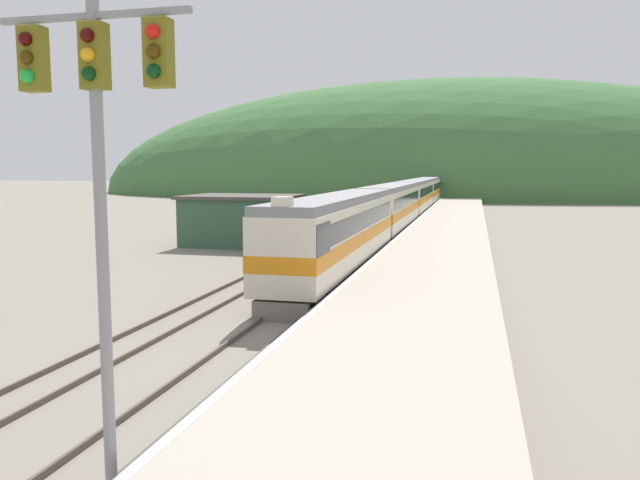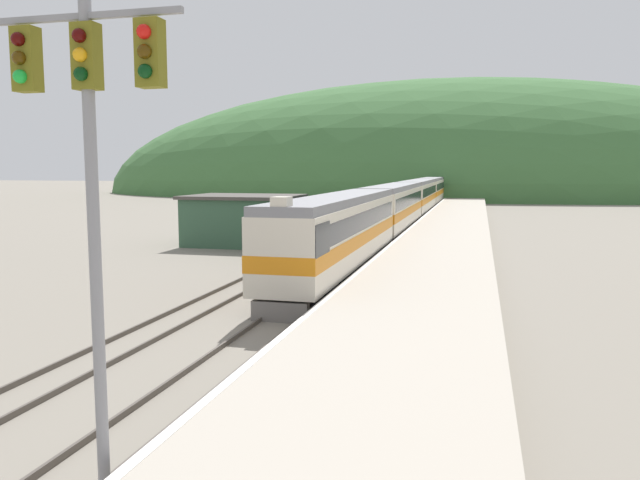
% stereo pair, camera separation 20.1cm
% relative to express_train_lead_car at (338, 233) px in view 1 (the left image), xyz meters
% --- Properties ---
extents(track_main, '(1.52, 180.00, 0.16)m').
position_rel_express_train_lead_car_xyz_m(track_main, '(0.00, 40.87, -2.29)').
color(track_main, '#4C443D').
rests_on(track_main, ground).
extents(track_siding, '(1.52, 180.00, 0.16)m').
position_rel_express_train_lead_car_xyz_m(track_siding, '(-3.91, 40.87, -2.29)').
color(track_siding, '#4C443D').
rests_on(track_siding, ground).
extents(platform, '(6.41, 140.00, 0.91)m').
position_rel_express_train_lead_car_xyz_m(platform, '(4.78, 20.87, -1.93)').
color(platform, '#ADA393').
rests_on(platform, ground).
extents(distant_hills, '(159.61, 71.83, 49.45)m').
position_rel_express_train_lead_car_xyz_m(distant_hills, '(0.00, 107.97, -2.37)').
color(distant_hills, '#3D6B38').
rests_on(distant_hills, ground).
extents(station_shed, '(8.27, 6.58, 3.75)m').
position_rel_express_train_lead_car_xyz_m(station_shed, '(-10.05, 12.12, -0.48)').
color(station_shed, '#385B42').
rests_on(station_shed, ground).
extents(express_train_lead_car, '(2.87, 20.88, 4.70)m').
position_rel_express_train_lead_car_xyz_m(express_train_lead_car, '(0.00, 0.00, 0.00)').
color(express_train_lead_car, black).
rests_on(express_train_lead_car, ground).
extents(carriage_second, '(2.86, 20.77, 4.34)m').
position_rel_express_train_lead_car_xyz_m(carriage_second, '(0.00, 21.94, -0.01)').
color(carriage_second, black).
rests_on(carriage_second, ground).
extents(carriage_third, '(2.86, 20.77, 4.34)m').
position_rel_express_train_lead_car_xyz_m(carriage_third, '(0.00, 43.59, -0.01)').
color(carriage_third, black).
rests_on(carriage_third, ground).
extents(carriage_fourth, '(2.86, 20.77, 4.34)m').
position_rel_express_train_lead_car_xyz_m(carriage_fourth, '(0.00, 65.24, -0.01)').
color(carriage_fourth, black).
rests_on(carriage_fourth, ground).
extents(carriage_fifth, '(2.86, 20.77, 4.34)m').
position_rel_express_train_lead_car_xyz_m(carriage_fifth, '(0.00, 86.89, -0.01)').
color(carriage_fifth, black).
rests_on(carriage_fifth, ground).
extents(siding_train, '(2.90, 47.29, 3.65)m').
position_rel_express_train_lead_car_xyz_m(siding_train, '(-3.91, 28.56, -0.49)').
color(siding_train, black).
rests_on(siding_train, ground).
extents(signal_mast_main, '(3.30, 0.42, 9.00)m').
position_rel_express_train_lead_car_xyz_m(signal_mast_main, '(1.17, -23.18, 3.84)').
color(signal_mast_main, gray).
rests_on(signal_mast_main, ground).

